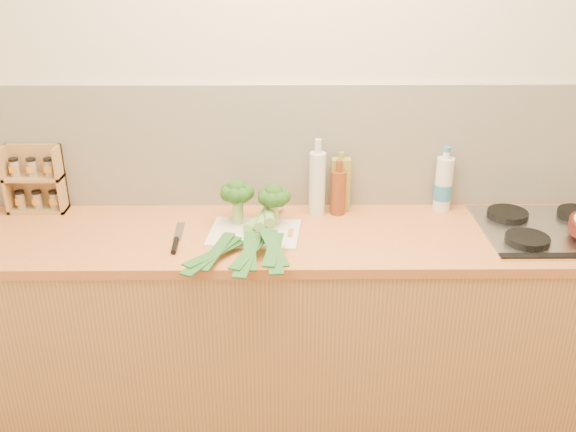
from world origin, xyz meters
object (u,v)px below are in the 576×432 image
(chopping_board, at_px, (254,233))
(chefs_knife, at_px, (176,242))
(spice_rack, at_px, (36,182))
(gas_hob, at_px, (554,229))

(chopping_board, distance_m, chefs_knife, 0.31)
(chefs_knife, bearing_deg, chopping_board, 13.02)
(chefs_knife, height_order, spice_rack, spice_rack)
(spice_rack, bearing_deg, gas_hob, -6.51)
(chopping_board, height_order, chefs_knife, chefs_knife)
(gas_hob, height_order, spice_rack, spice_rack)
(chefs_knife, bearing_deg, gas_hob, 1.00)
(gas_hob, distance_m, chefs_knife, 1.52)
(chefs_knife, xyz_separation_m, spice_rack, (-0.65, 0.34, 0.12))
(gas_hob, distance_m, chopping_board, 1.22)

